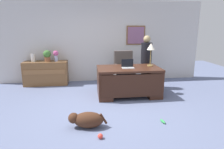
# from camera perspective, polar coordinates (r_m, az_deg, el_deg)

# --- Properties ---
(ground_plane) EXTENTS (12.00, 12.00, 0.00)m
(ground_plane) POSITION_cam_1_polar(r_m,az_deg,el_deg) (4.54, -1.13, -10.19)
(ground_plane) COLOR slate
(back_wall) EXTENTS (7.00, 0.16, 2.70)m
(back_wall) POSITION_cam_1_polar(r_m,az_deg,el_deg) (6.76, -3.47, 9.55)
(back_wall) COLOR silver
(back_wall) RESTS_ON ground_plane
(desk) EXTENTS (1.67, 0.97, 0.78)m
(desk) POSITION_cam_1_polar(r_m,az_deg,el_deg) (5.31, 4.87, -1.82)
(desk) COLOR #422316
(desk) RESTS_ON ground_plane
(credenza) EXTENTS (1.37, 0.50, 0.77)m
(credenza) POSITION_cam_1_polar(r_m,az_deg,el_deg) (6.68, -18.68, 0.39)
(credenza) COLOR brown
(credenza) RESTS_ON ground_plane
(armchair) EXTENTS (0.60, 0.59, 1.09)m
(armchair) POSITION_cam_1_polar(r_m,az_deg,el_deg) (6.30, 3.52, 1.30)
(armchair) COLOR #564C47
(armchair) RESTS_ON ground_plane
(person_standing) EXTENTS (0.32, 0.32, 1.60)m
(person_standing) POSITION_cam_1_polar(r_m,az_deg,el_deg) (6.02, 9.92, 3.76)
(person_standing) COLOR #262323
(person_standing) RESTS_ON ground_plane
(dog_lying) EXTENTS (0.73, 0.35, 0.30)m
(dog_lying) POSITION_cam_1_polar(r_m,az_deg,el_deg) (3.77, -7.42, -12.93)
(dog_lying) COLOR #472819
(dog_lying) RESTS_ON ground_plane
(laptop) EXTENTS (0.32, 0.22, 0.22)m
(laptop) POSITION_cam_1_polar(r_m,az_deg,el_deg) (5.20, 4.61, 2.58)
(laptop) COLOR #B2B5BA
(laptop) RESTS_ON desk
(desk_lamp) EXTENTS (0.22, 0.22, 0.63)m
(desk_lamp) POSITION_cam_1_polar(r_m,az_deg,el_deg) (5.48, 11.30, 7.60)
(desk_lamp) COLOR #9E8447
(desk_lamp) RESTS_ON desk
(vase_with_flowers) EXTENTS (0.17, 0.17, 0.34)m
(vase_with_flowers) POSITION_cam_1_polar(r_m,az_deg,el_deg) (6.51, -16.06, 5.53)
(vase_with_flowers) COLOR #A8AFD7
(vase_with_flowers) RESTS_ON credenza
(vase_empty) EXTENTS (0.13, 0.13, 0.25)m
(vase_empty) POSITION_cam_1_polar(r_m,az_deg,el_deg) (6.67, -22.08, 4.54)
(vase_empty) COLOR silver
(vase_empty) RESTS_ON credenza
(potted_plant) EXTENTS (0.24, 0.24, 0.36)m
(potted_plant) POSITION_cam_1_polar(r_m,az_deg,el_deg) (6.56, -18.41, 5.35)
(potted_plant) COLOR brown
(potted_plant) RESTS_ON credenza
(dog_toy_ball) EXTENTS (0.09, 0.09, 0.09)m
(dog_toy_ball) POSITION_cam_1_polar(r_m,az_deg,el_deg) (3.46, -3.43, -17.53)
(dog_toy_ball) COLOR #E53F33
(dog_toy_ball) RESTS_ON ground_plane
(dog_toy_bone) EXTENTS (0.08, 0.18, 0.05)m
(dog_toy_bone) POSITION_cam_1_polar(r_m,az_deg,el_deg) (4.09, 14.60, -13.10)
(dog_toy_bone) COLOR green
(dog_toy_bone) RESTS_ON ground_plane
(dog_toy_plush) EXTENTS (0.07, 0.15, 0.05)m
(dog_toy_plush) POSITION_cam_1_polar(r_m,az_deg,el_deg) (4.09, -10.57, -12.88)
(dog_toy_plush) COLOR beige
(dog_toy_plush) RESTS_ON ground_plane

